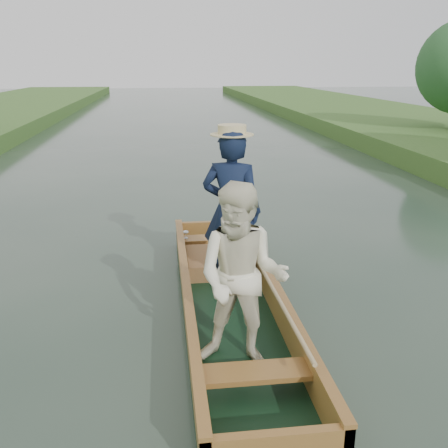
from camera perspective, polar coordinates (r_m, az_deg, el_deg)
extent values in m
plane|color=#283D30|center=(6.02, 0.72, -10.41)|extent=(120.00, 120.00, 0.00)
cube|color=black|center=(6.00, 0.72, -10.07)|extent=(1.10, 5.00, 0.08)
cube|color=olive|center=(5.86, -4.27, -8.60)|extent=(0.08, 5.00, 0.32)
cube|color=olive|center=(5.99, 5.61, -8.05)|extent=(0.08, 5.00, 0.32)
cube|color=olive|center=(8.17, -1.61, -0.78)|extent=(1.10, 0.08, 0.32)
cube|color=olive|center=(5.79, -4.31, -7.01)|extent=(0.10, 5.00, 0.04)
cube|color=olive|center=(5.91, 5.67, -6.48)|extent=(0.10, 5.00, 0.04)
cube|color=olive|center=(7.62, -1.21, -1.69)|extent=(0.94, 0.30, 0.05)
cube|color=olive|center=(4.51, 3.60, -16.58)|extent=(0.94, 0.30, 0.05)
imported|color=#101A35|center=(6.20, 0.87, 1.48)|extent=(0.87, 0.72, 2.04)
cylinder|color=beige|center=(6.00, 0.92, 10.52)|extent=(0.52, 0.52, 0.12)
imported|color=white|center=(4.59, 2.07, -6.21)|extent=(1.05, 0.93, 1.79)
cube|color=brown|center=(7.04, -0.75, -4.33)|extent=(0.85, 0.90, 0.22)
sphere|color=#A58257|center=(6.90, 1.61, -2.85)|extent=(0.20, 0.20, 0.20)
sphere|color=#A58257|center=(6.84, 1.64, -1.72)|extent=(0.15, 0.15, 0.15)
sphere|color=#A58257|center=(6.82, 1.19, -1.23)|extent=(0.06, 0.06, 0.06)
sphere|color=#A58257|center=(6.83, 2.09, -1.19)|extent=(0.06, 0.06, 0.06)
sphere|color=#A58257|center=(6.79, 1.71, -2.00)|extent=(0.06, 0.06, 0.06)
sphere|color=#A58257|center=(6.86, 0.91, -2.71)|extent=(0.07, 0.07, 0.07)
sphere|color=#A58257|center=(6.89, 2.37, -2.65)|extent=(0.07, 0.07, 0.07)
sphere|color=#A58257|center=(6.90, 1.24, -3.61)|extent=(0.08, 0.08, 0.08)
sphere|color=#A58257|center=(6.91, 2.05, -3.57)|extent=(0.08, 0.08, 0.08)
cylinder|color=silver|center=(7.59, -4.39, -1.60)|extent=(0.07, 0.07, 0.01)
cylinder|color=silver|center=(7.57, -4.40, -1.32)|extent=(0.01, 0.01, 0.08)
ellipsoid|color=silver|center=(7.56, -4.41, -0.92)|extent=(0.09, 0.09, 0.05)
cylinder|color=tan|center=(6.03, 4.59, -5.53)|extent=(0.04, 4.13, 0.19)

